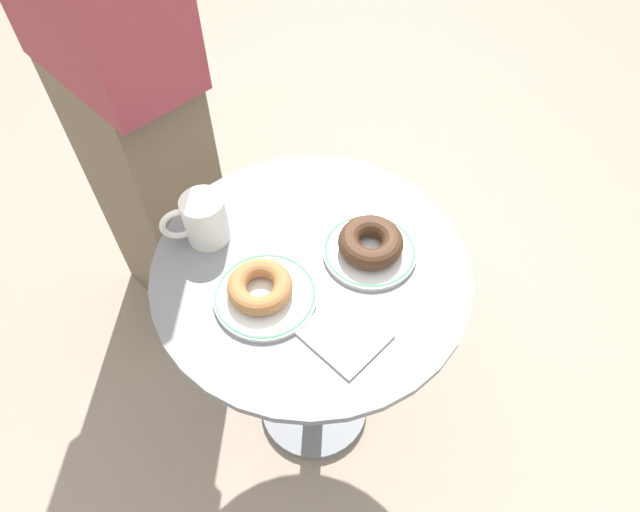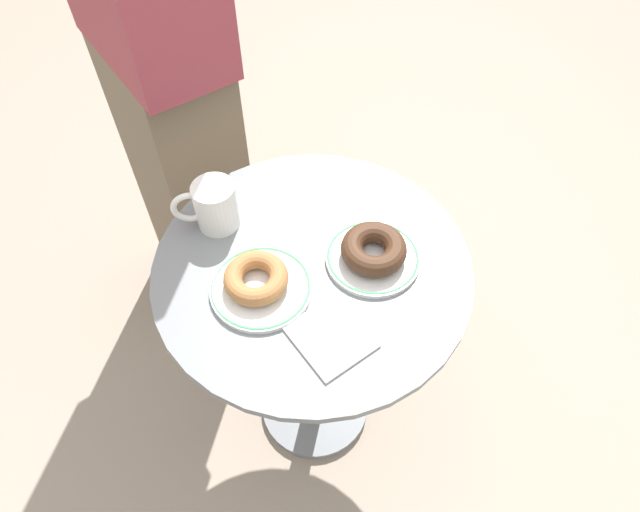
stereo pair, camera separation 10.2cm
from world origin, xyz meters
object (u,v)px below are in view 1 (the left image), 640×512
(plate_right, at_px, (370,251))
(paper_napkin, at_px, (345,334))
(coffee_mug, at_px, (203,219))
(cafe_table, at_px, (312,322))
(donut_cinnamon, at_px, (260,287))
(person_figure, at_px, (121,86))
(donut_chocolate, at_px, (371,242))
(plate_left, at_px, (265,295))

(plate_right, relative_size, paper_napkin, 1.40)
(coffee_mug, bearing_deg, plate_right, -41.53)
(cafe_table, bearing_deg, donut_cinnamon, -176.73)
(person_figure, bearing_deg, donut_chocolate, -70.69)
(plate_right, height_order, donut_chocolate, donut_chocolate)
(cafe_table, bearing_deg, donut_chocolate, -19.54)
(plate_right, xyz_separation_m, paper_napkin, (-0.15, -0.12, -0.00))
(cafe_table, height_order, plate_left, plate_left)
(cafe_table, distance_m, donut_chocolate, 0.27)
(donut_chocolate, relative_size, person_figure, 0.08)
(donut_chocolate, height_order, paper_napkin, donut_chocolate)
(cafe_table, height_order, donut_cinnamon, donut_cinnamon)
(coffee_mug, bearing_deg, donut_cinnamon, -84.59)
(donut_chocolate, relative_size, coffee_mug, 0.98)
(donut_cinnamon, distance_m, coffee_mug, 0.18)
(coffee_mug, bearing_deg, donut_chocolate, -41.53)
(donut_cinnamon, bearing_deg, plate_right, -8.24)
(donut_cinnamon, height_order, coffee_mug, coffee_mug)
(plate_left, distance_m, donut_chocolate, 0.22)
(plate_left, distance_m, coffee_mug, 0.20)
(person_figure, bearing_deg, coffee_mug, -92.22)
(plate_right, xyz_separation_m, donut_chocolate, (0.00, 0.00, 0.03))
(plate_right, distance_m, paper_napkin, 0.19)
(donut_cinnamon, relative_size, person_figure, 0.07)
(cafe_table, xyz_separation_m, donut_chocolate, (0.11, -0.04, 0.25))
(paper_napkin, bearing_deg, donut_cinnamon, 117.15)
(donut_chocolate, bearing_deg, plate_left, 173.65)
(plate_right, distance_m, donut_cinnamon, 0.23)
(coffee_mug, bearing_deg, paper_napkin, -74.05)
(plate_right, bearing_deg, donut_chocolate, 0.00)
(cafe_table, height_order, plate_right, plate_right)
(plate_left, bearing_deg, paper_napkin, -62.98)
(cafe_table, distance_m, person_figure, 0.69)
(plate_left, xyz_separation_m, plate_right, (0.22, -0.02, -0.00))
(plate_left, distance_m, person_figure, 0.63)
(plate_left, distance_m, plate_right, 0.22)
(plate_left, relative_size, coffee_mug, 1.48)
(cafe_table, relative_size, person_figure, 0.43)
(coffee_mug, distance_m, person_figure, 0.43)
(plate_left, height_order, donut_chocolate, donut_chocolate)
(donut_cinnamon, bearing_deg, coffee_mug, 95.41)
(plate_left, bearing_deg, cafe_table, 7.54)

